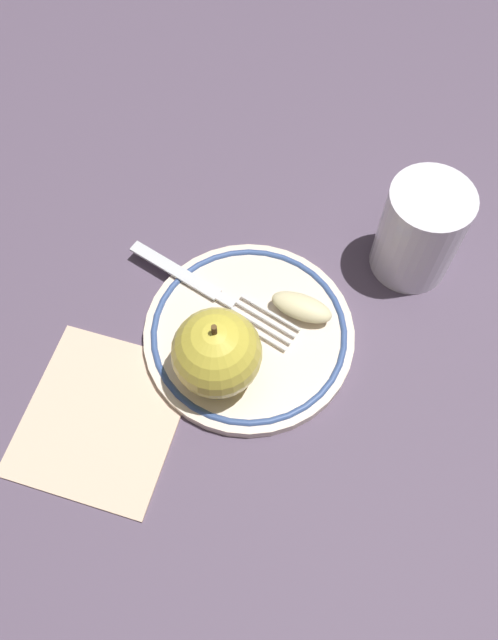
# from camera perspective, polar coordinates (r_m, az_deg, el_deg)

# --- Properties ---
(ground_plane) EXTENTS (2.00, 2.00, 0.00)m
(ground_plane) POSITION_cam_1_polar(r_m,az_deg,el_deg) (0.58, -1.84, -1.51)
(ground_plane) COLOR #56475C
(plate) EXTENTS (0.19, 0.19, 0.01)m
(plate) POSITION_cam_1_polar(r_m,az_deg,el_deg) (0.57, 0.00, -1.26)
(plate) COLOR beige
(plate) RESTS_ON ground_plane
(apple_red_whole) EXTENTS (0.08, 0.08, 0.09)m
(apple_red_whole) POSITION_cam_1_polar(r_m,az_deg,el_deg) (0.52, -2.97, -3.03)
(apple_red_whole) COLOR gold
(apple_red_whole) RESTS_ON plate
(apple_slice_front) EXTENTS (0.03, 0.06, 0.02)m
(apple_slice_front) POSITION_cam_1_polar(r_m,az_deg,el_deg) (0.57, 4.83, 1.18)
(apple_slice_front) COLOR beige
(apple_slice_front) RESTS_ON plate
(fork) EXTENTS (0.06, 0.18, 0.00)m
(fork) POSITION_cam_1_polar(r_m,az_deg,el_deg) (0.59, -4.01, 2.92)
(fork) COLOR silver
(fork) RESTS_ON plate
(drinking_glass) EXTENTS (0.08, 0.08, 0.10)m
(drinking_glass) POSITION_cam_1_polar(r_m,az_deg,el_deg) (0.60, 15.35, 7.80)
(drinking_glass) COLOR white
(drinking_glass) RESTS_ON ground_plane
(napkin_folded) EXTENTS (0.16, 0.14, 0.01)m
(napkin_folded) POSITION_cam_1_polar(r_m,az_deg,el_deg) (0.56, -13.32, -8.56)
(napkin_folded) COLOR beige
(napkin_folded) RESTS_ON ground_plane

